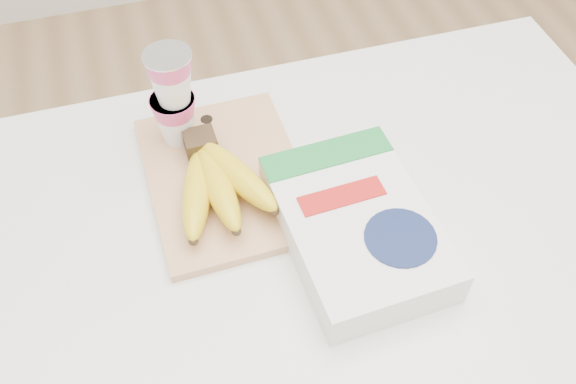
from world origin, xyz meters
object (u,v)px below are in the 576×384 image
object	(u,v)px
cereal_box	(357,226)
yogurt_stack	(173,96)
cutting_board	(226,177)
bananas	(216,181)
table	(306,366)

from	to	relation	value
cereal_box	yogurt_stack	bearing A→B (deg)	125.40
cutting_board	yogurt_stack	world-z (taller)	yogurt_stack
bananas	cereal_box	distance (m)	0.22
bananas	yogurt_stack	bearing A→B (deg)	104.10
table	bananas	distance (m)	0.50
yogurt_stack	cereal_box	xyz separation A→B (m)	(0.21, -0.26, -0.08)
table	cutting_board	xyz separation A→B (m)	(-0.10, 0.14, 0.44)
cutting_board	yogurt_stack	distance (m)	0.15
table	cutting_board	world-z (taller)	cutting_board
cutting_board	table	bearing A→B (deg)	-57.31
yogurt_stack	bananas	bearing A→B (deg)	-75.90
table	yogurt_stack	xyz separation A→B (m)	(-0.15, 0.24, 0.54)
table	cereal_box	world-z (taller)	cereal_box
bananas	cereal_box	xyz separation A→B (m)	(0.17, -0.13, -0.01)
table	yogurt_stack	distance (m)	0.61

